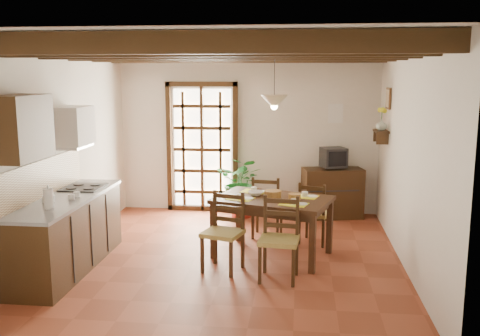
# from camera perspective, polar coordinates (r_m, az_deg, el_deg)

# --- Properties ---
(ground_plane) EXTENTS (5.00, 5.00, 0.00)m
(ground_plane) POSITION_cam_1_polar(r_m,az_deg,el_deg) (7.22, -1.16, -9.57)
(ground_plane) COLOR brown
(room_shell) EXTENTS (4.52, 5.02, 2.81)m
(room_shell) POSITION_cam_1_polar(r_m,az_deg,el_deg) (6.82, -1.22, 4.94)
(room_shell) COLOR silver
(room_shell) RESTS_ON ground_plane
(ceiling_beams) EXTENTS (4.50, 4.34, 0.20)m
(ceiling_beams) POSITION_cam_1_polar(r_m,az_deg,el_deg) (6.80, -1.24, 12.30)
(ceiling_beams) COLOR black
(ceiling_beams) RESTS_ON room_shell
(french_door) EXTENTS (1.26, 0.11, 2.32)m
(french_door) POSITION_cam_1_polar(r_m,az_deg,el_deg) (9.42, -4.05, 2.45)
(french_door) COLOR white
(french_door) RESTS_ON ground_plane
(kitchen_counter) EXTENTS (0.64, 2.25, 1.38)m
(kitchen_counter) POSITION_cam_1_polar(r_m,az_deg,el_deg) (7.05, -17.92, -6.52)
(kitchen_counter) COLOR #311F0F
(kitchen_counter) RESTS_ON ground_plane
(upper_cabinet) EXTENTS (0.35, 0.80, 0.70)m
(upper_cabinet) POSITION_cam_1_polar(r_m,az_deg,el_deg) (6.22, -22.26, 4.00)
(upper_cabinet) COLOR #311F0F
(upper_cabinet) RESTS_ON room_shell
(range_hood) EXTENTS (0.38, 0.60, 0.54)m
(range_hood) POSITION_cam_1_polar(r_m,az_deg,el_deg) (7.34, -17.38, 4.21)
(range_hood) COLOR white
(range_hood) RESTS_ON room_shell
(counter_items) EXTENTS (0.50, 1.43, 0.25)m
(counter_items) POSITION_cam_1_polar(r_m,az_deg,el_deg) (7.01, -17.83, -2.51)
(counter_items) COLOR black
(counter_items) RESTS_ON kitchen_counter
(dining_table) EXTENTS (1.69, 1.35, 0.80)m
(dining_table) POSITION_cam_1_polar(r_m,az_deg,el_deg) (7.12, 3.51, -3.99)
(dining_table) COLOR #362011
(dining_table) RESTS_ON ground_plane
(chair_near_left) EXTENTS (0.55, 0.54, 0.97)m
(chair_near_left) POSITION_cam_1_polar(r_m,az_deg,el_deg) (6.71, -1.80, -8.38)
(chair_near_left) COLOR #9C8A42
(chair_near_left) RESTS_ON ground_plane
(chair_near_right) EXTENTS (0.49, 0.47, 0.98)m
(chair_near_right) POSITION_cam_1_polar(r_m,az_deg,el_deg) (6.44, 4.17, -9.18)
(chair_near_right) COLOR #9C8A42
(chair_near_right) RESTS_ON ground_plane
(chair_far_left) EXTENTS (0.48, 0.46, 0.94)m
(chair_far_left) POSITION_cam_1_polar(r_m,az_deg,el_deg) (8.03, 2.91, -5.33)
(chair_far_left) COLOR #9C8A42
(chair_far_left) RESTS_ON ground_plane
(chair_far_right) EXTENTS (0.53, 0.52, 0.90)m
(chair_far_right) POSITION_cam_1_polar(r_m,az_deg,el_deg) (7.81, 7.97, -5.93)
(chair_far_right) COLOR #9C8A42
(chair_far_right) RESTS_ON ground_plane
(table_setting) EXTENTS (1.07, 0.72, 0.10)m
(table_setting) POSITION_cam_1_polar(r_m,az_deg,el_deg) (7.08, 3.52, -2.56)
(table_setting) COLOR yellow
(table_setting) RESTS_ON dining_table
(table_bowl) EXTENTS (0.22, 0.22, 0.05)m
(table_bowl) POSITION_cam_1_polar(r_m,az_deg,el_deg) (7.23, 1.71, -2.70)
(table_bowl) COLOR white
(table_bowl) RESTS_ON dining_table
(sideboard) EXTENTS (1.07, 0.65, 0.84)m
(sideboard) POSITION_cam_1_polar(r_m,az_deg,el_deg) (9.20, 9.81, -2.64)
(sideboard) COLOR #311F0F
(sideboard) RESTS_ON ground_plane
(crt_tv) EXTENTS (0.48, 0.46, 0.33)m
(crt_tv) POSITION_cam_1_polar(r_m,az_deg,el_deg) (9.08, 9.93, 1.12)
(crt_tv) COLOR black
(crt_tv) RESTS_ON sideboard
(fuse_box) EXTENTS (0.25, 0.03, 0.32)m
(fuse_box) POSITION_cam_1_polar(r_m,az_deg,el_deg) (9.26, 10.16, 5.75)
(fuse_box) COLOR white
(fuse_box) RESTS_ON room_shell
(plant_pot) EXTENTS (0.34, 0.34, 0.21)m
(plant_pot) POSITION_cam_1_polar(r_m,az_deg,el_deg) (9.17, 0.14, -4.54)
(plant_pot) COLOR maroon
(plant_pot) RESTS_ON ground_plane
(potted_plant) EXTENTS (2.35, 2.13, 2.24)m
(potted_plant) POSITION_cam_1_polar(r_m,az_deg,el_deg) (9.06, 0.14, -1.73)
(potted_plant) COLOR #144C19
(potted_plant) RESTS_ON ground_plane
(wall_shelf) EXTENTS (0.20, 0.42, 0.20)m
(wall_shelf) POSITION_cam_1_polar(r_m,az_deg,el_deg) (8.47, 14.81, 3.55)
(wall_shelf) COLOR #311F0F
(wall_shelf) RESTS_ON room_shell
(shelf_vase) EXTENTS (0.15, 0.15, 0.15)m
(shelf_vase) POSITION_cam_1_polar(r_m,az_deg,el_deg) (8.46, 14.85, 4.49)
(shelf_vase) COLOR #B2BFB2
(shelf_vase) RESTS_ON wall_shelf
(shelf_flowers) EXTENTS (0.14, 0.14, 0.36)m
(shelf_flowers) POSITION_cam_1_polar(r_m,az_deg,el_deg) (8.44, 14.91, 5.89)
(shelf_flowers) COLOR yellow
(shelf_flowers) RESTS_ON shelf_vase
(framed_picture) EXTENTS (0.03, 0.32, 0.32)m
(framed_picture) POSITION_cam_1_polar(r_m,az_deg,el_deg) (8.45, 15.54, 7.17)
(framed_picture) COLOR brown
(framed_picture) RESTS_ON room_shell
(pendant_lamp) EXTENTS (0.36, 0.36, 0.84)m
(pendant_lamp) POSITION_cam_1_polar(r_m,az_deg,el_deg) (7.02, 3.67, 7.21)
(pendant_lamp) COLOR black
(pendant_lamp) RESTS_ON room_shell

